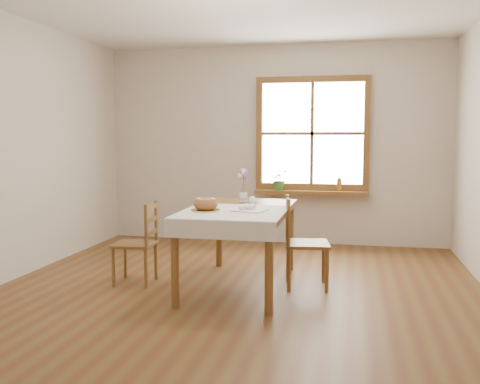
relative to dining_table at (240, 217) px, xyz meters
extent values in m
plane|color=brown|center=(0.00, -0.30, -0.66)|extent=(5.00, 5.00, 0.00)
cube|color=beige|center=(0.00, 2.20, 0.64)|extent=(4.50, 0.10, 2.60)
cube|color=beige|center=(0.00, -2.80, 0.64)|extent=(4.50, 0.10, 2.60)
cube|color=beige|center=(-2.25, -0.30, 0.64)|extent=(0.10, 5.00, 2.60)
cube|color=brown|center=(0.50, 2.16, 1.48)|extent=(1.46, 0.08, 0.08)
cube|color=brown|center=(0.50, 2.16, 0.10)|extent=(1.46, 0.08, 0.08)
cube|color=brown|center=(-0.19, 2.16, 0.79)|extent=(0.08, 0.08, 1.30)
cube|color=brown|center=(1.19, 2.16, 0.79)|extent=(0.08, 0.08, 1.30)
cube|color=brown|center=(0.50, 2.16, 0.79)|extent=(0.04, 0.06, 1.30)
cube|color=brown|center=(0.50, 2.16, 0.79)|extent=(1.30, 0.06, 0.04)
cube|color=white|center=(0.50, 2.19, 0.79)|extent=(1.30, 0.01, 1.30)
cube|color=brown|center=(0.50, 2.10, 0.03)|extent=(1.46, 0.20, 0.05)
cube|color=brown|center=(0.00, 0.00, 0.06)|extent=(0.90, 1.60, 0.05)
cylinder|color=brown|center=(-0.39, -0.74, -0.31)|extent=(0.07, 0.07, 0.70)
cylinder|color=brown|center=(0.39, -0.74, -0.31)|extent=(0.07, 0.07, 0.70)
cylinder|color=brown|center=(-0.39, 0.74, -0.31)|extent=(0.07, 0.07, 0.70)
cylinder|color=brown|center=(0.39, 0.74, -0.31)|extent=(0.07, 0.07, 0.70)
cube|color=silver|center=(0.00, -0.30, 0.09)|extent=(0.91, 0.99, 0.01)
cylinder|color=white|center=(-0.24, -0.33, 0.10)|extent=(0.28, 0.28, 0.01)
ellipsoid|color=#9F6338|center=(-0.24, -0.33, 0.17)|extent=(0.22, 0.22, 0.12)
cube|color=silver|center=(0.14, -0.25, 0.10)|extent=(0.32, 0.29, 0.01)
cylinder|color=white|center=(0.11, 0.01, 0.15)|extent=(0.07, 0.07, 0.10)
cylinder|color=white|center=(0.13, 0.01, 0.14)|extent=(0.06, 0.06, 0.08)
cylinder|color=white|center=(-0.06, 0.43, 0.13)|extent=(0.09, 0.09, 0.09)
imported|color=#3A772F|center=(0.09, 2.10, 0.15)|extent=(0.28, 0.30, 0.21)
cylinder|color=#B57121|center=(0.86, 2.10, 0.14)|extent=(0.07, 0.07, 0.18)
camera|label=1|loc=(1.01, -4.83, 0.75)|focal=40.00mm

